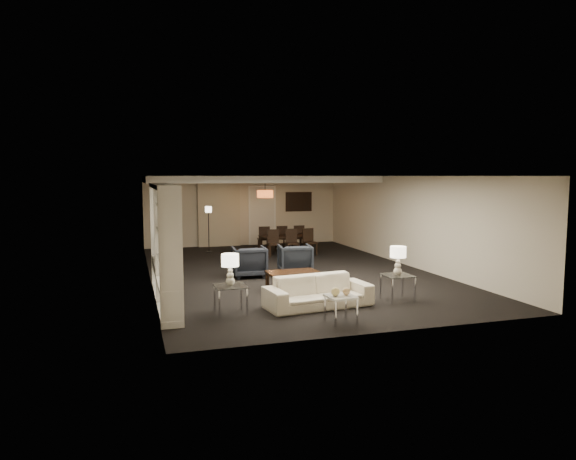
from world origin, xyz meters
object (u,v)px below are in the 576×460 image
(vase_blue, at_px, (169,256))
(television, at_px, (163,246))
(vase_amber, at_px, (165,223))
(chair_nm, at_px, (292,243))
(coffee_table, at_px, (293,280))
(table_lamp_left, at_px, (230,270))
(table_lamp_right, at_px, (398,261))
(armchair_left, at_px, (249,262))
(chair_fl, at_px, (264,238))
(chair_nr, at_px, (310,242))
(chair_fr, at_px, (298,237))
(chair_nl, at_px, (274,243))
(side_table_left, at_px, (231,300))
(chair_fm, at_px, (281,238))
(floor_speaker, at_px, (167,268))
(floor_lamp, at_px, (209,229))
(marble_table, at_px, (341,309))
(armchair_right, at_px, (295,259))
(sofa, at_px, (318,292))
(dining_table, at_px, (286,244))
(side_table_right, at_px, (397,288))
(pendant_light, at_px, (265,194))

(vase_blue, bearing_deg, television, 89.22)
(television, xyz_separation_m, vase_amber, (-0.03, -1.33, 0.61))
(chair_nm, bearing_deg, coffee_table, -101.18)
(table_lamp_left, distance_m, table_lamp_right, 3.40)
(armchair_left, height_order, chair_fl, chair_fl)
(chair_nr, relative_size, chair_fr, 1.00)
(table_lamp_left, height_order, chair_nm, table_lamp_left)
(chair_nl, bearing_deg, television, -124.45)
(coffee_table, xyz_separation_m, chair_nm, (1.45, 4.60, 0.22))
(side_table_left, distance_m, chair_fm, 8.14)
(chair_nr, bearing_deg, floor_speaker, -146.66)
(chair_fm, distance_m, floor_lamp, 2.43)
(chair_fl, bearing_deg, marble_table, 89.37)
(marble_table, xyz_separation_m, chair_nm, (1.45, 7.30, 0.19))
(chair_nm, bearing_deg, marble_table, -94.92)
(armchair_right, xyz_separation_m, table_lamp_right, (1.10, -3.30, 0.43))
(armchair_right, distance_m, vase_blue, 4.94)
(sofa, relative_size, dining_table, 1.27)
(marble_table, distance_m, chair_nm, 7.45)
(vase_blue, bearing_deg, floor_lamp, 77.02)
(marble_table, bearing_deg, vase_blue, 162.27)
(television, height_order, vase_blue, television)
(chair_nm, bearing_deg, vase_amber, -121.12)
(sofa, distance_m, table_lamp_right, 1.78)
(side_table_left, bearing_deg, chair_nr, 58.83)
(side_table_right, distance_m, dining_table, 6.86)
(coffee_table, xyz_separation_m, armchair_left, (-0.60, 1.70, 0.18))
(armchair_left, distance_m, chair_nr, 3.93)
(marble_table, distance_m, floor_speaker, 4.27)
(television, xyz_separation_m, chair_nr, (4.81, 4.20, -0.61))
(coffee_table, bearing_deg, armchair_right, 70.56)
(sofa, bearing_deg, armchair_right, 73.04)
(armchair_right, height_order, floor_speaker, floor_speaker)
(armchair_left, relative_size, chair_nr, 1.00)
(armchair_right, distance_m, chair_nl, 2.91)
(pendant_light, bearing_deg, table_lamp_left, -109.42)
(side_table_right, bearing_deg, chair_nl, 97.79)
(coffee_table, distance_m, chair_fl, 5.97)
(coffee_table, distance_m, armchair_right, 1.81)
(vase_amber, distance_m, chair_fr, 8.46)
(armchair_right, bearing_deg, television, 29.02)
(table_lamp_right, bearing_deg, side_table_right, 0.00)
(pendant_light, height_order, chair_nl, pendant_light)
(armchair_right, bearing_deg, sofa, 87.58)
(chair_nl, xyz_separation_m, chair_fm, (0.60, 1.30, 0.00))
(table_lamp_left, height_order, television, television)
(pendant_light, xyz_separation_m, dining_table, (0.63, -0.31, -1.64))
(table_lamp_left, bearing_deg, side_table_left, 0.00)
(table_lamp_left, bearing_deg, chair_nr, 58.83)
(side_table_left, distance_m, dining_table, 7.54)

